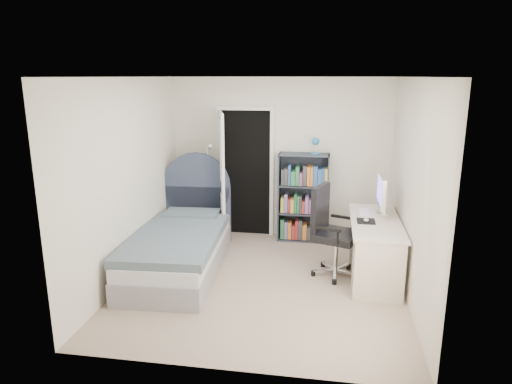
# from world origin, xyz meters

# --- Properties ---
(room_shell) EXTENTS (3.50, 3.70, 2.60)m
(room_shell) POSITION_xyz_m (0.00, 0.00, 1.25)
(room_shell) COLOR gray
(room_shell) RESTS_ON ground
(door) EXTENTS (0.92, 0.80, 2.06)m
(door) POSITION_xyz_m (-0.74, 1.52, 1.03)
(door) COLOR black
(door) RESTS_ON ground
(bed) EXTENTS (1.20, 2.33, 1.40)m
(bed) POSITION_xyz_m (-1.16, 0.29, 0.32)
(bed) COLOR gray
(bed) RESTS_ON ground
(nightstand) EXTENTS (0.41, 0.41, 0.60)m
(nightstand) POSITION_xyz_m (-1.10, 1.60, 0.39)
(nightstand) COLOR tan
(nightstand) RESTS_ON ground
(floor_lamp) EXTENTS (0.22, 0.22, 1.54)m
(floor_lamp) POSITION_xyz_m (-1.03, 1.34, 0.63)
(floor_lamp) COLOR silver
(floor_lamp) RESTS_ON ground
(bookcase) EXTENTS (0.77, 0.33, 1.63)m
(bookcase) POSITION_xyz_m (0.40, 1.63, 0.65)
(bookcase) COLOR #373E4B
(bookcase) RESTS_ON ground
(desk) EXTENTS (0.61, 1.54, 1.26)m
(desk) POSITION_xyz_m (1.37, 0.43, 0.41)
(desk) COLOR beige
(desk) RESTS_ON ground
(office_chair) EXTENTS (0.67, 0.67, 1.17)m
(office_chair) POSITION_xyz_m (0.80, 0.40, 0.64)
(office_chair) COLOR silver
(office_chair) RESTS_ON ground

